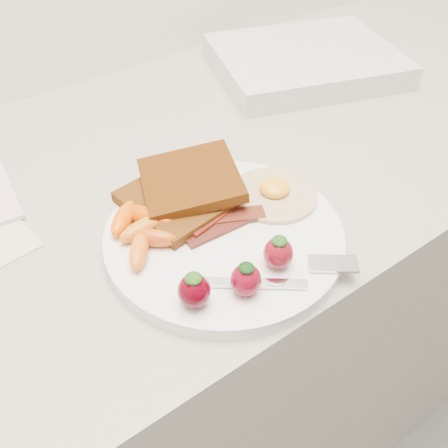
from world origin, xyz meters
TOP-DOWN VIEW (x-y plane):
  - counter at (0.00, 1.70)m, footprint 2.00×0.60m
  - plate at (0.00, 1.54)m, footprint 0.27×0.27m
  - toast_lower at (-0.01, 1.61)m, footprint 0.13×0.13m
  - toast_upper at (0.01, 1.62)m, footprint 0.15×0.15m
  - fried_egg at (0.09, 1.55)m, footprint 0.12×0.12m
  - bacon_strips at (0.01, 1.55)m, footprint 0.10×0.06m
  - baby_carrots at (-0.08, 1.59)m, footprint 0.09×0.11m
  - strawberries at (-0.03, 1.46)m, footprint 0.13×0.05m
  - fork at (0.01, 1.45)m, footprint 0.17×0.10m
  - appliance at (0.37, 1.80)m, footprint 0.37×0.33m

SIDE VIEW (x-z plane):
  - counter at x=0.00m, z-range 0.00..0.90m
  - plate at x=0.00m, z-range 0.90..0.92m
  - appliance at x=0.37m, z-range 0.90..0.94m
  - fork at x=0.01m, z-range 0.92..0.92m
  - bacon_strips at x=0.01m, z-range 0.92..0.93m
  - fried_egg at x=0.09m, z-range 0.91..0.93m
  - toast_lower at x=-0.01m, z-range 0.92..0.93m
  - baby_carrots at x=-0.08m, z-range 0.92..0.94m
  - strawberries at x=-0.03m, z-range 0.92..0.96m
  - toast_upper at x=0.01m, z-range 0.93..0.95m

